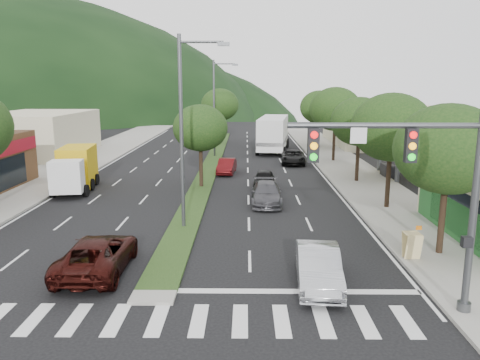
{
  "coord_description": "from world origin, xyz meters",
  "views": [
    {
      "loc": [
        3.32,
        -15.99,
        7.55
      ],
      "look_at": [
        2.96,
        12.29,
        1.75
      ],
      "focal_mm": 35.0,
      "sensor_mm": 36.0,
      "label": 1
    }
  ],
  "objects_px": {
    "tree_r_d": "(335,109)",
    "motorhome": "(273,133)",
    "suv_maroon": "(98,254)",
    "car_queue_b": "(266,193)",
    "car_queue_a": "(264,179)",
    "car_queue_d": "(293,157)",
    "tree_r_e": "(319,107)",
    "tree_r_c": "(359,122)",
    "tree_med_far": "(220,105)",
    "box_truck": "(76,170)",
    "traffic_signal": "(427,179)",
    "tree_r_b": "(392,127)",
    "a_frame_sign": "(412,243)",
    "tree_r_a": "(448,149)",
    "sedan_silver": "(318,267)",
    "streetlight_near": "(185,123)",
    "streetlight_mid": "(216,104)",
    "car_queue_c": "(227,166)",
    "tree_med_near": "(200,128)"
  },
  "relations": [
    {
      "from": "tree_r_c",
      "to": "car_queue_d",
      "type": "height_order",
      "value": "tree_r_c"
    },
    {
      "from": "tree_r_a",
      "to": "tree_r_d",
      "type": "distance_m",
      "value": 26.0
    },
    {
      "from": "motorhome",
      "to": "sedan_silver",
      "type": "bearing_deg",
      "value": -82.72
    },
    {
      "from": "motorhome",
      "to": "a_frame_sign",
      "type": "distance_m",
      "value": 34.48
    },
    {
      "from": "traffic_signal",
      "to": "box_truck",
      "type": "distance_m",
      "value": 26.16
    },
    {
      "from": "streetlight_mid",
      "to": "car_queue_c",
      "type": "xyz_separation_m",
      "value": [
        1.46,
        -9.41,
        -4.94
      ]
    },
    {
      "from": "tree_r_b",
      "to": "car_queue_b",
      "type": "relative_size",
      "value": 1.49
    },
    {
      "from": "tree_r_d",
      "to": "streetlight_mid",
      "type": "relative_size",
      "value": 0.72
    },
    {
      "from": "traffic_signal",
      "to": "tree_r_b",
      "type": "distance_m",
      "value": 13.87
    },
    {
      "from": "car_queue_b",
      "to": "a_frame_sign",
      "type": "distance_m",
      "value": 11.52
    },
    {
      "from": "traffic_signal",
      "to": "car_queue_d",
      "type": "distance_m",
      "value": 30.42
    },
    {
      "from": "sedan_silver",
      "to": "tree_r_c",
      "type": "bearing_deg",
      "value": 76.87
    },
    {
      "from": "motorhome",
      "to": "car_queue_b",
      "type": "bearing_deg",
      "value": -86.4
    },
    {
      "from": "traffic_signal",
      "to": "suv_maroon",
      "type": "xyz_separation_m",
      "value": [
        -11.76,
        3.54,
        -3.91
      ]
    },
    {
      "from": "suv_maroon",
      "to": "car_queue_b",
      "type": "height_order",
      "value": "suv_maroon"
    },
    {
      "from": "tree_r_b",
      "to": "car_queue_d",
      "type": "xyz_separation_m",
      "value": [
        -4.11,
        16.59,
        -4.38
      ]
    },
    {
      "from": "tree_r_c",
      "to": "a_frame_sign",
      "type": "xyz_separation_m",
      "value": [
        -1.5,
        -16.71,
        -3.92
      ]
    },
    {
      "from": "tree_r_e",
      "to": "suv_maroon",
      "type": "relative_size",
      "value": 1.26
    },
    {
      "from": "tree_med_near",
      "to": "sedan_silver",
      "type": "xyz_separation_m",
      "value": [
        6.09,
        -17.22,
        -3.68
      ]
    },
    {
      "from": "car_queue_d",
      "to": "car_queue_c",
      "type": "bearing_deg",
      "value": -136.93
    },
    {
      "from": "a_frame_sign",
      "to": "tree_r_a",
      "type": "bearing_deg",
      "value": 23.36
    },
    {
      "from": "tree_r_b",
      "to": "tree_r_c",
      "type": "relative_size",
      "value": 1.07
    },
    {
      "from": "tree_r_d",
      "to": "streetlight_near",
      "type": "relative_size",
      "value": 0.72
    },
    {
      "from": "tree_r_c",
      "to": "box_truck",
      "type": "relative_size",
      "value": 1.01
    },
    {
      "from": "traffic_signal",
      "to": "streetlight_near",
      "type": "height_order",
      "value": "streetlight_near"
    },
    {
      "from": "tree_r_a",
      "to": "sedan_silver",
      "type": "xyz_separation_m",
      "value": [
        -5.91,
        -3.22,
        -4.08
      ]
    },
    {
      "from": "streetlight_near",
      "to": "box_truck",
      "type": "bearing_deg",
      "value": 135.18
    },
    {
      "from": "tree_r_e",
      "to": "a_frame_sign",
      "type": "relative_size",
      "value": 4.37
    },
    {
      "from": "car_queue_a",
      "to": "car_queue_d",
      "type": "bearing_deg",
      "value": 77.39
    },
    {
      "from": "streetlight_near",
      "to": "car_queue_d",
      "type": "height_order",
      "value": "streetlight_near"
    },
    {
      "from": "tree_r_d",
      "to": "motorhome",
      "type": "relative_size",
      "value": 0.69
    },
    {
      "from": "tree_r_c",
      "to": "tree_med_far",
      "type": "height_order",
      "value": "tree_med_far"
    },
    {
      "from": "streetlight_mid",
      "to": "motorhome",
      "type": "bearing_deg",
      "value": 35.86
    },
    {
      "from": "sedan_silver",
      "to": "a_frame_sign",
      "type": "bearing_deg",
      "value": 33.66
    },
    {
      "from": "streetlight_near",
      "to": "car_queue_d",
      "type": "xyz_separation_m",
      "value": [
        7.69,
        20.59,
        -4.92
      ]
    },
    {
      "from": "tree_r_d",
      "to": "car_queue_c",
      "type": "xyz_separation_m",
      "value": [
        -10.33,
        -6.41,
        -4.54
      ]
    },
    {
      "from": "tree_med_far",
      "to": "box_truck",
      "type": "height_order",
      "value": "tree_med_far"
    },
    {
      "from": "a_frame_sign",
      "to": "tree_r_b",
      "type": "bearing_deg",
      "value": 78.36
    },
    {
      "from": "box_truck",
      "to": "tree_r_c",
      "type": "bearing_deg",
      "value": -179.87
    },
    {
      "from": "tree_r_d",
      "to": "tree_r_e",
      "type": "distance_m",
      "value": 10.0
    },
    {
      "from": "tree_r_e",
      "to": "streetlight_near",
      "type": "distance_m",
      "value": 34.11
    },
    {
      "from": "traffic_signal",
      "to": "car_queue_c",
      "type": "xyz_separation_m",
      "value": [
        -7.36,
        25.13,
        -4.01
      ]
    },
    {
      "from": "tree_r_b",
      "to": "sedan_silver",
      "type": "relative_size",
      "value": 1.54
    },
    {
      "from": "traffic_signal",
      "to": "car_queue_c",
      "type": "height_order",
      "value": "traffic_signal"
    },
    {
      "from": "traffic_signal",
      "to": "car_queue_a",
      "type": "relative_size",
      "value": 1.9
    },
    {
      "from": "sedan_silver",
      "to": "suv_maroon",
      "type": "bearing_deg",
      "value": 176.07
    },
    {
      "from": "car_queue_b",
      "to": "tree_med_near",
      "type": "bearing_deg",
      "value": 135.39
    },
    {
      "from": "traffic_signal",
      "to": "tree_med_far",
      "type": "xyz_separation_m",
      "value": [
        -9.03,
        45.54,
        0.36
      ]
    },
    {
      "from": "sedan_silver",
      "to": "a_frame_sign",
      "type": "xyz_separation_m",
      "value": [
        4.41,
        2.52,
        0.09
      ]
    },
    {
      "from": "traffic_signal",
      "to": "car_queue_a",
      "type": "distance_m",
      "value": 20.63
    }
  ]
}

